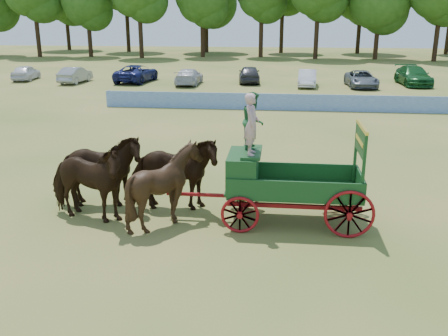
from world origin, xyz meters
TOP-DOWN VIEW (x-y plane):
  - ground at (0.00, 0.00)m, footprint 160.00×160.00m
  - horse_lead_left at (-8.14, -0.52)m, footprint 3.05×1.92m
  - horse_lead_right at (-8.14, 0.58)m, footprint 2.99×1.71m
  - horse_wheel_left at (-5.74, -0.52)m, footprint 2.41×2.21m
  - horse_wheel_right at (-5.74, 0.58)m, footprint 2.91×1.49m
  - farm_dray at (-2.81, 0.05)m, footprint 6.00×2.00m
  - sponsor_banner at (-1.00, 18.00)m, footprint 26.00×0.08m
  - parked_cars at (-6.73, 30.03)m, footprint 37.11×7.06m

SIDE VIEW (x-z plane):
  - ground at x=0.00m, z-range 0.00..0.00m
  - sponsor_banner at x=-1.00m, z-range 0.00..1.05m
  - parked_cars at x=-6.73m, z-range -0.06..1.53m
  - horse_lead_left at x=-8.14m, z-range 0.00..2.38m
  - horse_lead_right at x=-8.14m, z-range 0.00..2.38m
  - horse_wheel_right at x=-5.74m, z-range 0.00..2.38m
  - horse_wheel_left at x=-5.74m, z-range 0.00..2.39m
  - farm_dray at x=-2.81m, z-range -0.22..3.66m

